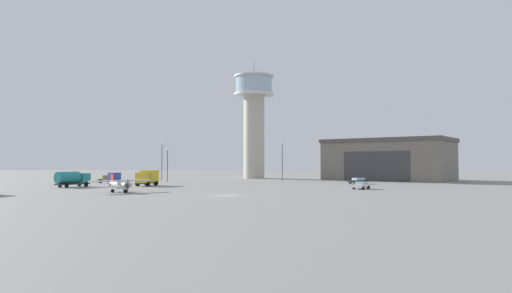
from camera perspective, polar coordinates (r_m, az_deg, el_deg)
name	(u,v)px	position (r m, az deg, el deg)	size (l,w,h in m)	color
ground_plane	(227,195)	(63.89, -3.81, -6.43)	(400.00, 400.00, 0.00)	gray
control_tower	(254,114)	(130.94, -0.26, 4.24)	(11.91, 11.91, 34.94)	#B2AD9E
hangar	(388,160)	(122.76, 16.96, -1.65)	(36.85, 34.61, 11.06)	#6B665B
airplane_silver	(119,184)	(73.29, -17.48, -4.72)	(8.58, 7.58, 2.88)	#B7BABF
truck_flatbed_blue	(111,178)	(105.32, -18.43, -3.94)	(6.06, 5.61, 2.47)	#38383D
truck_fuel_tanker_teal	(72,178)	(92.01, -22.99, -3.87)	(5.62, 6.67, 3.04)	#38383D
truck_box_yellow	(148,177)	(92.04, -14.02, -3.93)	(4.09, 6.07, 3.18)	#38383D
car_white	(361,185)	(80.92, 13.63, -4.92)	(3.95, 4.56, 1.37)	white
car_black	(358,181)	(99.31, 13.22, -4.38)	(4.63, 3.63, 1.37)	black
light_post_west	(162,158)	(118.16, -12.24, -1.55)	(0.44, 0.44, 9.92)	#38383D
light_post_north	(282,158)	(118.02, 3.46, -1.55)	(0.44, 0.44, 10.07)	#38383D
light_post_centre	(167,162)	(109.73, -11.54, -1.99)	(0.44, 0.44, 8.20)	#38383D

